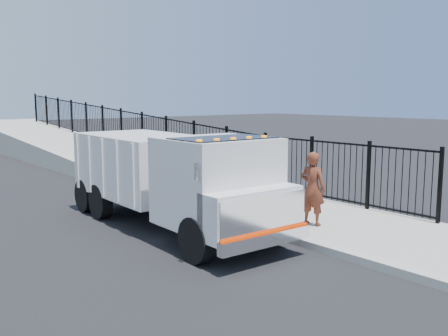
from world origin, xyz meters
TOP-DOWN VIEW (x-y plane):
  - ground at (0.00, 0.00)m, footprint 120.00×120.00m
  - sidewalk at (1.93, -2.00)m, footprint 3.55×12.00m
  - curb at (0.00, -2.00)m, footprint 0.30×12.00m
  - ramp at (2.12, 16.00)m, footprint 3.95×24.06m
  - iron_fence at (3.55, 12.00)m, footprint 0.10×28.00m
  - truck at (-1.43, 1.93)m, footprint 2.44×6.91m
  - worker at (1.10, -0.17)m, footprint 0.54×0.71m
  - debris at (0.78, 1.86)m, footprint 0.33×0.33m

SIDE VIEW (x-z plane):
  - ground at x=0.00m, z-range 0.00..0.00m
  - ramp at x=2.12m, z-range -1.60..1.60m
  - sidewalk at x=1.93m, z-range 0.00..0.12m
  - curb at x=0.00m, z-range 0.00..0.16m
  - debris at x=0.78m, z-range 0.12..0.20m
  - iron_fence at x=3.55m, z-range 0.00..1.80m
  - worker at x=1.10m, z-range 0.12..1.87m
  - truck at x=-1.43m, z-range 0.15..2.49m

